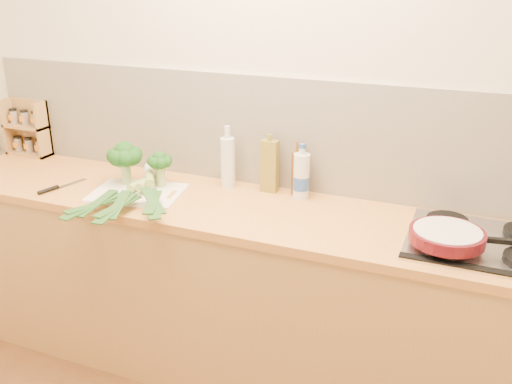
{
  "coord_description": "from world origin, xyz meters",
  "views": [
    {
      "loc": [
        0.95,
        -0.98,
        1.91
      ],
      "look_at": [
        0.1,
        1.1,
        1.02
      ],
      "focal_mm": 40.0,
      "sensor_mm": 36.0,
      "label": 1
    }
  ],
  "objects_px": {
    "gas_hob": "(484,242)",
    "spice_rack": "(29,131)",
    "chopping_board": "(138,193)",
    "skillet": "(448,236)",
    "chefs_knife": "(54,188)"
  },
  "relations": [
    {
      "from": "gas_hob",
      "to": "spice_rack",
      "type": "xyz_separation_m",
      "value": [
        -2.47,
        0.25,
        0.12
      ]
    },
    {
      "from": "chopping_board",
      "to": "skillet",
      "type": "height_order",
      "value": "skillet"
    },
    {
      "from": "chopping_board",
      "to": "chefs_knife",
      "type": "xyz_separation_m",
      "value": [
        -0.41,
        -0.1,
        0.0
      ]
    },
    {
      "from": "skillet",
      "to": "spice_rack",
      "type": "height_order",
      "value": "spice_rack"
    },
    {
      "from": "gas_hob",
      "to": "chefs_knife",
      "type": "bearing_deg",
      "value": -175.28
    },
    {
      "from": "chopping_board",
      "to": "chefs_knife",
      "type": "bearing_deg",
      "value": -176.03
    },
    {
      "from": "gas_hob",
      "to": "spice_rack",
      "type": "relative_size",
      "value": 1.83
    },
    {
      "from": "gas_hob",
      "to": "skillet",
      "type": "relative_size",
      "value": 1.4
    },
    {
      "from": "chefs_knife",
      "to": "chopping_board",
      "type": "bearing_deg",
      "value": 29.2
    },
    {
      "from": "gas_hob",
      "to": "chefs_knife",
      "type": "relative_size",
      "value": 2.15
    },
    {
      "from": "chopping_board",
      "to": "gas_hob",
      "type": "bearing_deg",
      "value": -8.27
    },
    {
      "from": "skillet",
      "to": "chopping_board",
      "type": "bearing_deg",
      "value": 168.0
    },
    {
      "from": "chefs_knife",
      "to": "spice_rack",
      "type": "distance_m",
      "value": 0.67
    },
    {
      "from": "spice_rack",
      "to": "chefs_knife",
      "type": "bearing_deg",
      "value": -38.58
    },
    {
      "from": "chefs_knife",
      "to": "spice_rack",
      "type": "height_order",
      "value": "spice_rack"
    }
  ]
}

